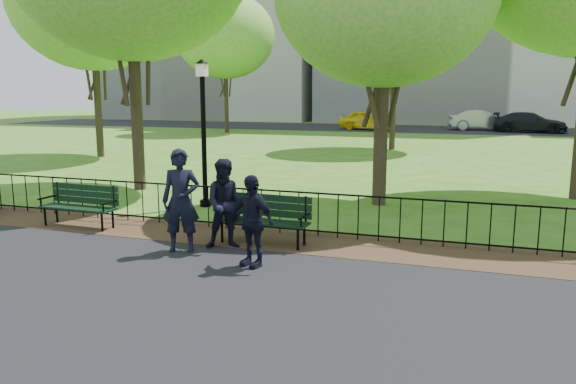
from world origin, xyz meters
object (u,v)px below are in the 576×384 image
(sedan_dark, at_px, (530,122))
(person_mid, at_px, (226,204))
(park_bench_left_a, at_px, (81,201))
(tree_mid_w, at_px, (92,1))
(taxi, at_px, (367,120))
(tree_far_c, at_px, (396,27))
(lamppost, at_px, (203,128))
(tree_far_w, at_px, (225,36))
(sedan_silver, at_px, (480,120))
(person_right, at_px, (252,221))
(park_bench_main, at_px, (248,210))
(person_left, at_px, (181,201))

(sedan_dark, bearing_deg, person_mid, 173.19)
(park_bench_left_a, distance_m, tree_mid_w, 14.69)
(taxi, bearing_deg, tree_far_c, -155.42)
(lamppost, distance_m, tree_far_c, 16.03)
(tree_far_c, bearing_deg, tree_far_w, 148.39)
(tree_far_c, height_order, sedan_silver, tree_far_c)
(person_mid, relative_size, person_right, 1.08)
(sedan_dark, bearing_deg, tree_mid_w, 144.83)
(park_bench_left_a, bearing_deg, taxi, 91.79)
(tree_mid_w, bearing_deg, park_bench_main, -43.44)
(taxi, relative_size, sedan_dark, 0.87)
(person_right, xyz_separation_m, sedan_silver, (3.48, 35.35, -0.03))
(park_bench_left_a, distance_m, person_right, 4.70)
(person_left, distance_m, person_right, 1.58)
(tree_far_w, bearing_deg, lamppost, -66.35)
(park_bench_left_a, distance_m, sedan_dark, 34.47)
(taxi, bearing_deg, sedan_silver, -64.16)
(sedan_dark, bearing_deg, sedan_silver, 73.39)
(park_bench_main, bearing_deg, lamppost, 131.82)
(tree_far_c, xyz_separation_m, tree_far_w, (-12.46, 7.67, 0.63))
(park_bench_main, height_order, person_left, person_left)
(tree_far_c, xyz_separation_m, taxi, (-3.79, 13.42, -5.12))
(person_right, bearing_deg, park_bench_left_a, -178.20)
(park_bench_main, relative_size, park_bench_left_a, 1.03)
(lamppost, distance_m, tree_mid_w, 13.19)
(person_left, xyz_separation_m, person_right, (1.52, -0.40, -0.16))
(person_right, height_order, sedan_dark, person_right)
(park_bench_left_a, distance_m, lamppost, 3.45)
(tree_mid_w, distance_m, sedan_dark, 29.38)
(park_bench_left_a, distance_m, person_mid, 3.69)
(park_bench_main, xyz_separation_m, tree_far_c, (0.01, 18.21, 5.20))
(tree_far_c, relative_size, sedan_silver, 1.90)
(park_bench_left_a, relative_size, person_right, 1.14)
(person_mid, bearing_deg, sedan_silver, 58.11)
(tree_mid_w, height_order, tree_far_c, tree_mid_w)
(person_left, height_order, person_mid, person_left)
(tree_far_w, relative_size, person_left, 5.05)
(sedan_dark, bearing_deg, park_bench_left_a, 167.08)
(taxi, bearing_deg, sedan_dark, -75.85)
(person_mid, distance_m, person_right, 1.20)
(lamppost, height_order, sedan_dark, lamppost)
(tree_far_c, xyz_separation_m, person_mid, (-0.25, -18.67, -5.01))
(tree_mid_w, bearing_deg, tree_far_w, 93.13)
(park_bench_left_a, bearing_deg, person_left, -16.47)
(person_mid, relative_size, sedan_dark, 0.35)
(park_bench_left_a, bearing_deg, park_bench_main, 0.81)
(park_bench_left_a, height_order, tree_mid_w, tree_mid_w)
(tree_far_c, distance_m, sedan_silver, 17.12)
(lamppost, height_order, person_right, lamppost)
(lamppost, distance_m, person_left, 4.15)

